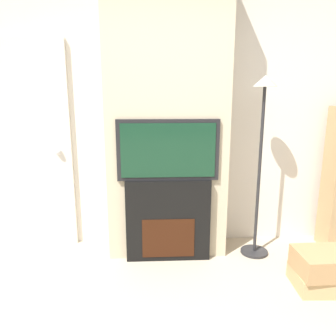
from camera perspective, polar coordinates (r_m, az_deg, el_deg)
wall_back at (r=3.36m, az=-0.36°, el=9.21°), size 6.00×0.06×2.70m
chimney_breast at (r=3.13m, az=-0.18°, el=8.91°), size 1.13×0.40×2.70m
fireplace at (r=3.15m, az=0.00°, el=-9.04°), size 0.79×0.15×0.79m
television at (r=2.96m, az=0.00°, el=3.14°), size 0.93×0.07×0.56m
floor_lamp at (r=3.17m, az=15.96°, el=4.69°), size 0.27×0.27×1.73m
box_stack at (r=3.08m, az=25.50°, el=-15.80°), size 0.49×0.39×0.32m
entry_door at (r=3.55m, az=-22.87°, el=3.33°), size 0.82×0.09×2.08m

